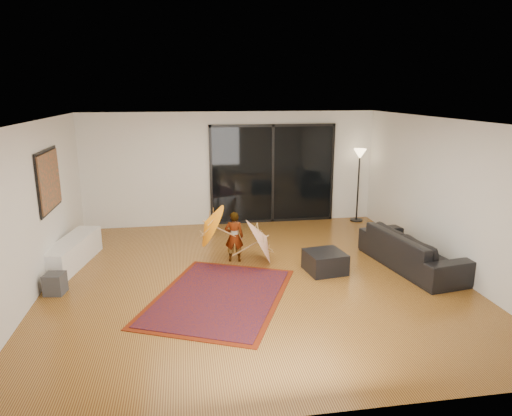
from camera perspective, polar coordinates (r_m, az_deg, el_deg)
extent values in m
plane|color=#A16E2C|center=(8.03, -0.23, -8.80)|extent=(7.00, 7.00, 0.00)
plane|color=white|center=(7.39, -0.25, 10.82)|extent=(7.00, 7.00, 0.00)
plane|color=silver|center=(11.00, -3.07, 4.92)|extent=(7.00, 0.00, 7.00)
plane|color=silver|center=(4.35, 7.03, -10.37)|extent=(7.00, 0.00, 7.00)
plane|color=silver|center=(7.87, -26.30, -0.43)|extent=(0.00, 7.00, 7.00)
plane|color=silver|center=(8.83, 22.83, 1.42)|extent=(0.00, 7.00, 7.00)
cube|color=black|center=(11.14, 2.09, 4.27)|extent=(3.00, 0.04, 2.40)
cube|color=black|center=(10.97, 2.16, 10.28)|extent=(3.06, 0.06, 0.06)
cube|color=black|center=(11.39, 2.05, -1.55)|extent=(3.06, 0.06, 0.06)
cube|color=black|center=(11.12, 2.11, 4.25)|extent=(0.06, 0.06, 2.40)
cube|color=black|center=(8.74, -24.52, 3.14)|extent=(0.02, 1.28, 1.08)
cube|color=#1D4A40|center=(8.74, -24.39, 3.15)|extent=(0.03, 1.18, 0.98)
cube|color=white|center=(9.20, -21.97, -5.15)|extent=(0.78, 1.83, 0.50)
cube|color=#424244|center=(8.08, -23.83, -8.64)|extent=(0.34, 0.34, 0.34)
cube|color=#5F1A08|center=(7.38, -4.60, -10.97)|extent=(2.82, 3.21, 0.01)
cube|color=#661709|center=(7.38, -4.61, -10.93)|extent=(2.61, 3.00, 0.02)
imported|color=black|center=(8.88, 18.94, -4.98)|extent=(1.24, 2.40, 0.67)
cube|color=black|center=(8.34, 8.61, -6.67)|extent=(0.74, 0.74, 0.37)
cylinder|color=black|center=(11.73, 12.41, -1.47)|extent=(0.31, 0.31, 0.03)
cylinder|color=black|center=(11.54, 12.63, 2.42)|extent=(0.04, 0.04, 1.66)
cone|color=#FFD899|center=(11.40, 12.87, 6.62)|extent=(0.31, 0.31, 0.24)
imported|color=#999999|center=(8.66, -2.75, -3.60)|extent=(0.39, 0.28, 0.97)
cone|color=orange|center=(8.50, -6.42, -2.28)|extent=(0.56, 0.86, 0.83)
cylinder|color=#A47B46|center=(8.60, -6.36, -4.41)|extent=(0.45, 0.02, 0.26)
cylinder|color=#A47B46|center=(8.47, -6.44, -1.60)|extent=(0.06, 0.02, 0.05)
cone|color=beige|center=(8.60, 1.35, -3.60)|extent=(0.61, 0.95, 0.93)
cylinder|color=#A47B46|center=(8.72, 1.33, -5.91)|extent=(0.50, 0.02, 0.28)
cylinder|color=#A47B46|center=(8.56, 1.35, -2.87)|extent=(0.06, 0.02, 0.04)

